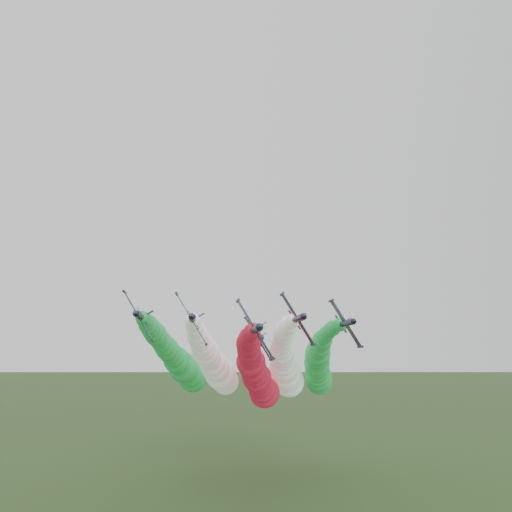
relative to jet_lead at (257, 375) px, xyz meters
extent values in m
cylinder|color=black|center=(-5.30, -46.29, 8.77)|extent=(1.64, 9.74, 1.64)
cone|color=black|center=(-5.30, -52.02, 8.77)|extent=(1.49, 1.95, 1.49)
cone|color=black|center=(-5.30, -40.98, 8.77)|extent=(1.49, 0.97, 1.49)
ellipsoid|color=black|center=(-4.93, -48.45, 9.00)|extent=(1.02, 2.03, 1.10)
cube|color=black|center=(-5.44, -46.50, 8.68)|extent=(5.56, 2.06, 8.91)
cylinder|color=black|center=(-8.16, -46.50, 13.10)|extent=(0.65, 2.81, 0.65)
cylinder|color=black|center=(-2.72, -46.50, 4.26)|extent=(0.65, 2.81, 0.65)
cube|color=black|center=(-4.24, -42.17, 9.42)|extent=(2.20, 1.62, 1.43)
cube|color=black|center=(-5.16, -42.17, 8.85)|extent=(2.25, 1.19, 3.56)
sphere|color=#B0132D|center=(-5.30, -42.50, 8.77)|extent=(2.49, 2.49, 2.49)
sphere|color=#B0132D|center=(-5.27, -39.21, 8.63)|extent=(2.86, 2.86, 2.86)
sphere|color=#B0132D|center=(-5.19, -35.93, 8.35)|extent=(2.99, 2.99, 2.99)
sphere|color=#B0132D|center=(-5.05, -32.64, 7.97)|extent=(3.81, 3.81, 3.81)
sphere|color=#B0132D|center=(-4.85, -29.36, 7.50)|extent=(4.20, 4.20, 4.20)
sphere|color=#B0132D|center=(-4.59, -26.07, 6.96)|extent=(4.82, 4.82, 4.82)
sphere|color=#B0132D|center=(-4.28, -22.78, 6.35)|extent=(4.39, 4.39, 4.39)
sphere|color=#B0132D|center=(-3.91, -19.50, 5.67)|extent=(4.83, 4.83, 4.83)
sphere|color=#B0132D|center=(-3.49, -16.21, 4.93)|extent=(4.99, 4.99, 4.99)
sphere|color=#B0132D|center=(-3.00, -12.93, 4.14)|extent=(5.03, 5.03, 5.03)
sphere|color=#B0132D|center=(-2.46, -9.64, 3.29)|extent=(6.69, 6.69, 6.69)
sphere|color=#B0132D|center=(-1.87, -6.36, 2.39)|extent=(5.38, 5.38, 5.38)
sphere|color=#B0132D|center=(-1.22, -3.07, 1.43)|extent=(6.45, 6.45, 6.45)
sphere|color=#B0132D|center=(-0.51, 0.21, 0.43)|extent=(6.70, 6.70, 6.70)
sphere|color=#B0132D|center=(0.26, 3.50, -0.62)|extent=(7.33, 7.33, 7.33)
sphere|color=#B0132D|center=(1.08, 6.79, -1.71)|extent=(6.94, 6.94, 6.94)
sphere|color=#B0132D|center=(1.96, 10.07, -2.85)|extent=(6.95, 6.95, 6.95)
sphere|color=#B0132D|center=(2.90, 13.36, -4.04)|extent=(7.60, 7.60, 7.60)
sphere|color=#B0132D|center=(3.89, 16.64, -5.27)|extent=(8.46, 8.46, 8.46)
cylinder|color=black|center=(-15.38, -34.23, 11.14)|extent=(1.64, 9.74, 1.64)
cone|color=black|center=(-15.38, -39.96, 11.14)|extent=(1.49, 1.95, 1.49)
cone|color=black|center=(-15.38, -28.93, 11.14)|extent=(1.49, 0.97, 1.49)
ellipsoid|color=black|center=(-15.02, -36.39, 11.37)|extent=(1.02, 2.03, 1.10)
cube|color=black|center=(-15.52, -34.44, 11.05)|extent=(5.56, 2.06, 8.91)
cylinder|color=black|center=(-18.25, -34.44, 15.48)|extent=(0.65, 2.81, 0.65)
cylinder|color=black|center=(-12.80, -34.44, 6.63)|extent=(0.65, 2.81, 0.65)
cube|color=black|center=(-14.32, -30.12, 11.79)|extent=(2.20, 1.62, 1.43)
cube|color=black|center=(-15.25, -30.12, 11.22)|extent=(2.25, 1.19, 3.56)
sphere|color=white|center=(-15.38, -30.44, 11.14)|extent=(2.68, 2.68, 2.68)
sphere|color=white|center=(-15.36, -27.15, 11.00)|extent=(3.19, 3.19, 3.19)
sphere|color=white|center=(-15.27, -23.87, 10.72)|extent=(2.96, 2.96, 2.96)
sphere|color=white|center=(-15.13, -20.58, 10.34)|extent=(3.72, 3.72, 3.72)
sphere|color=white|center=(-14.93, -17.30, 9.87)|extent=(3.66, 3.66, 3.66)
sphere|color=white|center=(-14.67, -14.01, 9.33)|extent=(4.64, 4.64, 4.64)
sphere|color=white|center=(-14.36, -10.73, 8.72)|extent=(4.89, 4.89, 4.89)
sphere|color=white|center=(-13.99, -7.44, 8.04)|extent=(4.86, 4.86, 4.86)
sphere|color=white|center=(-13.57, -4.16, 7.31)|extent=(5.68, 5.68, 5.68)
sphere|color=white|center=(-13.09, -0.87, 6.51)|extent=(6.09, 6.09, 6.09)
sphere|color=white|center=(-12.55, 2.42, 5.66)|extent=(6.83, 6.83, 6.83)
sphere|color=white|center=(-11.95, 5.70, 4.76)|extent=(6.59, 6.59, 6.59)
sphere|color=white|center=(-11.30, 8.99, 3.80)|extent=(5.99, 5.99, 5.99)
sphere|color=white|center=(-10.59, 12.27, 2.80)|extent=(7.06, 7.06, 7.06)
sphere|color=white|center=(-9.82, 15.56, 1.75)|extent=(7.86, 7.86, 7.86)
sphere|color=white|center=(-9.00, 18.84, 0.66)|extent=(6.87, 6.87, 6.87)
sphere|color=white|center=(-8.12, 22.13, -0.48)|extent=(8.62, 8.62, 8.62)
sphere|color=white|center=(-7.18, 25.42, -1.67)|extent=(8.09, 8.09, 8.09)
sphere|color=white|center=(-6.19, 28.70, -2.89)|extent=(7.65, 7.65, 7.65)
cylinder|color=black|center=(3.27, -36.60, 11.11)|extent=(1.64, 9.74, 1.64)
cone|color=black|center=(3.27, -42.34, 11.11)|extent=(1.49, 1.95, 1.49)
cone|color=black|center=(3.27, -31.30, 11.11)|extent=(1.49, 0.97, 1.49)
ellipsoid|color=black|center=(3.64, -38.77, 11.34)|extent=(1.02, 2.03, 1.10)
cube|color=black|center=(3.13, -36.82, 11.03)|extent=(5.56, 2.06, 8.91)
cylinder|color=black|center=(0.41, -36.82, 15.45)|extent=(0.65, 2.81, 0.65)
cylinder|color=black|center=(5.86, -36.82, 6.61)|extent=(0.65, 2.81, 0.65)
cube|color=black|center=(4.33, -32.49, 11.77)|extent=(2.20, 1.62, 1.43)
cube|color=black|center=(3.41, -32.49, 11.20)|extent=(2.25, 1.19, 3.56)
sphere|color=white|center=(3.27, -32.82, 11.11)|extent=(2.55, 2.55, 2.55)
sphere|color=white|center=(3.30, -29.53, 10.98)|extent=(2.76, 2.76, 2.76)
sphere|color=white|center=(3.39, -26.24, 10.70)|extent=(3.74, 3.74, 3.74)
sphere|color=white|center=(3.53, -22.96, 10.32)|extent=(3.72, 3.72, 3.72)
sphere|color=white|center=(3.73, -19.67, 9.85)|extent=(4.25, 4.25, 4.25)
sphere|color=white|center=(3.98, -16.39, 9.31)|extent=(4.64, 4.64, 4.64)
sphere|color=white|center=(4.29, -13.10, 8.70)|extent=(4.26, 4.26, 4.26)
sphere|color=white|center=(4.66, -9.82, 8.02)|extent=(4.72, 4.72, 4.72)
sphere|color=white|center=(5.09, -6.53, 7.28)|extent=(4.88, 4.88, 4.88)
sphere|color=white|center=(5.57, -3.24, 6.49)|extent=(5.52, 5.52, 5.52)
sphere|color=white|center=(6.11, 0.04, 5.64)|extent=(6.40, 6.40, 6.40)
sphere|color=white|center=(6.71, 3.33, 4.73)|extent=(6.41, 6.41, 6.41)
sphere|color=white|center=(7.36, 6.61, 3.78)|extent=(6.05, 6.05, 6.05)
sphere|color=white|center=(8.07, 9.90, 2.78)|extent=(7.03, 7.03, 7.03)
sphere|color=white|center=(8.83, 13.18, 1.73)|extent=(7.88, 7.88, 7.88)
sphere|color=white|center=(9.66, 16.47, 0.63)|extent=(7.31, 7.31, 7.31)
sphere|color=white|center=(10.54, 19.75, -0.51)|extent=(8.66, 8.66, 8.66)
sphere|color=white|center=(11.47, 23.04, -1.69)|extent=(8.35, 8.35, 8.35)
sphere|color=white|center=(12.47, 26.33, -2.92)|extent=(9.00, 9.00, 9.00)
cylinder|color=black|center=(-25.13, -30.13, 11.89)|extent=(1.64, 9.74, 1.64)
cone|color=black|center=(-25.13, -35.87, 11.89)|extent=(1.49, 1.95, 1.49)
cone|color=black|center=(-25.13, -24.83, 11.89)|extent=(1.49, 0.97, 1.49)
ellipsoid|color=black|center=(-24.77, -32.30, 12.11)|extent=(1.02, 2.03, 1.10)
cube|color=black|center=(-25.27, -30.35, 11.80)|extent=(5.56, 2.06, 8.91)
cylinder|color=black|center=(-28.00, -30.35, 16.22)|extent=(0.65, 2.81, 0.65)
cylinder|color=black|center=(-22.55, -30.35, 7.38)|extent=(0.65, 2.81, 0.65)
cube|color=black|center=(-24.07, -26.02, 12.54)|extent=(2.20, 1.62, 1.43)
cube|color=black|center=(-25.00, -26.02, 11.97)|extent=(2.25, 1.19, 3.56)
sphere|color=#1B903A|center=(-25.13, -26.35, 11.89)|extent=(2.48, 2.48, 2.48)
sphere|color=#1B903A|center=(-25.11, -23.06, 11.75)|extent=(3.10, 3.10, 3.10)
sphere|color=#1B903A|center=(-25.02, -19.78, 11.47)|extent=(3.40, 3.40, 3.40)
sphere|color=#1B903A|center=(-24.88, -16.49, 11.09)|extent=(4.10, 4.10, 4.10)
sphere|color=#1B903A|center=(-24.68, -13.21, 10.62)|extent=(4.33, 4.33, 4.33)
sphere|color=#1B903A|center=(-24.42, -9.92, 10.08)|extent=(4.77, 4.77, 4.77)
sphere|color=#1B903A|center=(-24.11, -6.63, 9.47)|extent=(5.08, 5.08, 5.08)
sphere|color=#1B903A|center=(-23.74, -3.35, 8.79)|extent=(4.79, 4.79, 4.79)
sphere|color=#1B903A|center=(-23.32, -0.06, 8.05)|extent=(4.97, 4.97, 4.97)
sphere|color=#1B903A|center=(-22.84, 3.22, 7.26)|extent=(5.36, 5.36, 5.36)
sphere|color=#1B903A|center=(-22.30, 6.51, 6.41)|extent=(5.85, 5.85, 5.85)
sphere|color=#1B903A|center=(-21.70, 9.79, 5.50)|extent=(5.82, 5.82, 5.82)
sphere|color=#1B903A|center=(-21.05, 13.08, 4.55)|extent=(6.03, 6.03, 6.03)
sphere|color=#1B903A|center=(-20.34, 16.37, 3.55)|extent=(7.12, 7.12, 7.12)
sphere|color=#1B903A|center=(-19.57, 19.65, 2.50)|extent=(6.63, 6.63, 6.63)
sphere|color=#1B903A|center=(-18.75, 22.94, 1.40)|extent=(8.42, 8.42, 8.42)
sphere|color=#1B903A|center=(-17.87, 26.22, 0.26)|extent=(7.17, 7.17, 7.17)
sphere|color=#1B903A|center=(-16.93, 29.51, -0.92)|extent=(7.71, 7.71, 7.71)
sphere|color=#1B903A|center=(-15.94, 32.79, -2.15)|extent=(8.31, 8.31, 8.31)
cylinder|color=black|center=(14.18, -28.97, 10.88)|extent=(1.64, 9.74, 1.64)
cone|color=black|center=(14.18, -34.70, 10.88)|extent=(1.49, 1.95, 1.49)
cone|color=black|center=(14.18, -23.67, 10.88)|extent=(1.49, 0.97, 1.49)
ellipsoid|color=black|center=(14.55, -31.13, 11.10)|extent=(1.02, 2.03, 1.10)
cube|color=black|center=(14.05, -29.19, 10.79)|extent=(5.56, 2.06, 8.91)
cylinder|color=black|center=(11.32, -29.19, 15.21)|extent=(0.65, 2.81, 0.65)
cylinder|color=black|center=(16.77, -29.19, 6.37)|extent=(0.65, 2.81, 0.65)
cube|color=black|center=(15.24, -24.86, 11.53)|extent=(2.20, 1.62, 1.43)
cube|color=black|center=(14.32, -24.86, 10.96)|extent=(2.25, 1.19, 3.56)
sphere|color=#1B903A|center=(14.18, -25.18, 10.88)|extent=(2.85, 2.85, 2.85)
sphere|color=#1B903A|center=(14.21, -21.90, 10.74)|extent=(2.58, 2.58, 2.58)
sphere|color=#1B903A|center=(14.30, -18.61, 10.46)|extent=(3.40, 3.40, 3.40)
sphere|color=#1B903A|center=(14.44, -15.33, 10.08)|extent=(3.24, 3.24, 3.24)
sphere|color=#1B903A|center=(14.64, -12.04, 9.61)|extent=(3.65, 3.65, 3.65)
sphere|color=#1B903A|center=(14.89, -8.76, 9.07)|extent=(3.70, 3.70, 3.70)
sphere|color=#1B903A|center=(15.21, -5.47, 8.46)|extent=(4.72, 4.72, 4.72)
sphere|color=#1B903A|center=(15.57, -2.18, 7.78)|extent=(4.58, 4.58, 4.58)
sphere|color=#1B903A|center=(16.00, 1.10, 7.04)|extent=(5.59, 5.59, 5.59)
sphere|color=#1B903A|center=(16.48, 4.39, 6.25)|extent=(5.57, 5.57, 5.57)
sphere|color=#1B903A|center=(17.02, 7.67, 5.40)|extent=(6.67, 6.67, 6.67)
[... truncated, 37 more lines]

